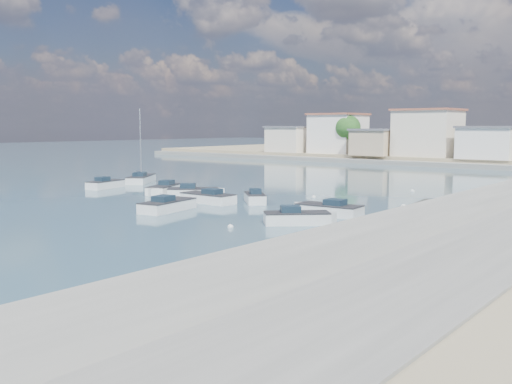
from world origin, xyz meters
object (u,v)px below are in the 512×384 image
motorboat_a (170,206)px  motorboat_h (300,219)px  sailboat (142,179)px  motorboat_c (206,198)px  motorboat_b (196,193)px  motorboat_g (163,190)px  motorboat_e (107,185)px  motorboat_d (326,210)px  motorboat_f (255,198)px

motorboat_a → motorboat_h: size_ratio=1.32×
sailboat → motorboat_c: bearing=-23.8°
motorboat_h → motorboat_b: bearing=159.3°
motorboat_b → motorboat_c: (3.65, -2.39, 0.00)m
motorboat_a → motorboat_g: same height
motorboat_a → motorboat_c: size_ratio=1.03×
motorboat_b → motorboat_e: (-13.02, -0.67, 0.00)m
motorboat_d → motorboat_h: size_ratio=1.26×
motorboat_c → sailboat: 20.59m
sailboat → motorboat_g: bearing=-29.7°
motorboat_a → motorboat_b: size_ratio=1.20×
motorboat_a → motorboat_b: same height
motorboat_f → motorboat_c: bearing=-137.8°
motorboat_b → motorboat_e: size_ratio=0.97×
motorboat_a → motorboat_h: 11.84m
motorboat_a → motorboat_h: (11.76, 1.37, -0.00)m
motorboat_f → sailboat: (-22.04, 5.41, 0.03)m
motorboat_a → sailboat: 24.05m
motorboat_a → motorboat_g: (-8.99, 7.28, 0.00)m
motorboat_a → sailboat: sailboat is taller
motorboat_f → motorboat_h: bearing=-34.9°
motorboat_c → motorboat_d: same height
motorboat_b → motorboat_e: 13.04m
motorboat_c → motorboat_g: same height
motorboat_a → motorboat_c: 5.30m
motorboat_a → motorboat_g: 11.57m
motorboat_c → motorboat_e: same height
motorboat_d → motorboat_a: bearing=-152.0°
motorboat_d → sailboat: 31.82m
motorboat_b → motorboat_h: bearing=-20.7°
motorboat_a → motorboat_c: bearing=101.6°
motorboat_f → sailboat: 22.69m
motorboat_g → motorboat_h: same height
motorboat_c → motorboat_a: bearing=-78.4°
motorboat_a → sailboat: bearing=145.9°
motorboat_c → motorboat_d: bearing=3.1°
motorboat_e → motorboat_d: bearing=-2.1°
motorboat_b → sailboat: sailboat is taller
motorboat_e → sailboat: (-2.17, 6.59, 0.03)m
motorboat_g → motorboat_f: bearing=4.1°
motorboat_d → motorboat_e: size_ratio=1.11×
motorboat_g → sailboat: bearing=150.3°
motorboat_b → motorboat_c: same height
motorboat_c → motorboat_f: size_ratio=1.48×
motorboat_h → motorboat_c: bearing=163.4°
motorboat_c → motorboat_g: size_ratio=1.04×
motorboat_g → motorboat_h: bearing=-15.9°
motorboat_d → motorboat_e: (-28.72, 1.06, 0.00)m
motorboat_f → sailboat: bearing=166.2°
motorboat_d → motorboat_e: same height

